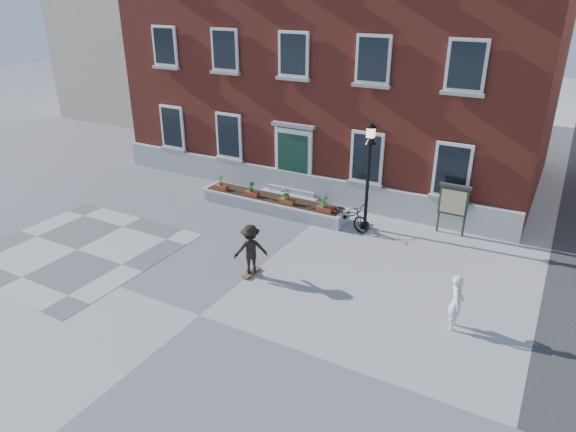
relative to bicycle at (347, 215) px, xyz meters
The scene contains 10 objects.
ground 7.22m from the bicycle, 100.07° to the right, with size 100.00×100.00×0.00m, color #979799.
checker_patch 9.49m from the bicycle, 140.02° to the right, with size 6.00×6.00×0.01m, color #5B5B5E.
distant_building 23.95m from the bicycle, 146.16° to the left, with size 10.00×12.00×13.00m, color beige.
bicycle is the anchor object (origin of this frame).
bystander 6.46m from the bicycle, 41.58° to the right, with size 0.56×0.36×1.52m, color silver.
brick_building 9.58m from the bicycle, 115.32° to the left, with size 18.40×10.85×12.60m.
planter_assembly 3.25m from the bicycle, behind, with size 6.20×1.12×1.15m.
lamp_post 2.14m from the bicycle, 27.01° to the left, with size 0.40×0.40×3.93m.
notice_board 3.75m from the bicycle, 21.32° to the left, with size 1.10×0.16×1.87m.
skateboarder 4.73m from the bicycle, 105.20° to the right, with size 1.16×1.11×1.66m.
Camera 1 is at (7.74, -8.94, 8.07)m, focal length 32.00 mm.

